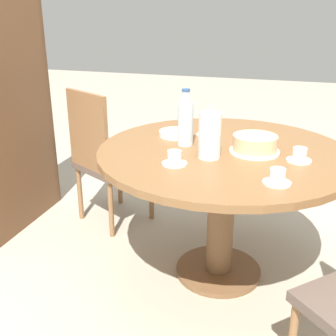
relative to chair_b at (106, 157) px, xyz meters
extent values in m
plane|color=#B2A893|center=(-0.38, -0.86, -0.49)|extent=(14.00, 14.00, 0.00)
cylinder|color=brown|center=(-0.38, -0.86, -0.47)|extent=(0.49, 0.49, 0.03)
cylinder|color=brown|center=(-0.38, -0.86, -0.12)|extent=(0.15, 0.15, 0.69)
cylinder|color=brown|center=(-0.38, -0.86, 0.24)|extent=(1.31, 1.31, 0.04)
cylinder|color=olive|center=(0.14, -0.28, -0.29)|extent=(0.03, 0.03, 0.40)
cylinder|color=olive|center=(0.31, 0.04, -0.29)|extent=(0.03, 0.03, 0.40)
cylinder|color=olive|center=(-0.18, -0.11, -0.29)|extent=(0.03, 0.03, 0.40)
cylinder|color=olive|center=(-0.01, 0.21, -0.29)|extent=(0.03, 0.03, 0.40)
cube|color=brown|center=(0.06, -0.03, -0.07)|extent=(0.57, 0.57, 0.04)
cube|color=olive|center=(-0.11, 0.06, 0.21)|extent=(0.21, 0.36, 0.51)
cube|color=brown|center=(0.20, 0.66, 0.39)|extent=(0.04, 0.28, 1.76)
cube|color=brown|center=(-0.23, 0.53, 0.39)|extent=(0.89, 0.02, 1.76)
cube|color=brown|center=(-0.23, 0.66, -0.47)|extent=(0.82, 0.27, 0.04)
cube|color=#234793|center=(0.03, 0.64, -0.24)|extent=(0.31, 0.21, 0.43)
cube|color=orange|center=(0.03, 0.64, 0.33)|extent=(0.31, 0.21, 0.43)
cube|color=#703384|center=(0.02, 0.64, 0.96)|extent=(0.33, 0.21, 0.51)
cylinder|color=silver|center=(-0.52, -0.81, 0.37)|extent=(0.11, 0.11, 0.22)
cone|color=silver|center=(-0.52, -0.81, 0.50)|extent=(0.10, 0.10, 0.02)
sphere|color=silver|center=(-0.52, -0.81, 0.51)|extent=(0.02, 0.02, 0.02)
cylinder|color=silver|center=(-0.36, -0.65, 0.37)|extent=(0.08, 0.08, 0.22)
cylinder|color=silver|center=(-0.36, -0.65, 0.52)|extent=(0.04, 0.04, 0.06)
cylinder|color=#2D5184|center=(-0.36, -0.65, 0.56)|extent=(0.04, 0.04, 0.01)
cylinder|color=white|center=(-0.38, -1.02, 0.27)|extent=(0.25, 0.25, 0.01)
cylinder|color=#DBB784|center=(-0.38, -1.02, 0.31)|extent=(0.22, 0.22, 0.08)
cylinder|color=silver|center=(-0.16, -0.72, 0.27)|extent=(0.12, 0.12, 0.01)
cylinder|color=white|center=(-0.16, -0.72, 0.30)|extent=(0.07, 0.07, 0.06)
cylinder|color=silver|center=(-0.76, -1.15, 0.27)|extent=(0.12, 0.12, 0.01)
cylinder|color=white|center=(-0.76, -1.15, 0.30)|extent=(0.07, 0.07, 0.06)
cylinder|color=silver|center=(-0.67, -0.68, 0.27)|extent=(0.12, 0.12, 0.01)
cylinder|color=white|center=(-0.67, -0.68, 0.30)|extent=(0.07, 0.07, 0.06)
cylinder|color=silver|center=(-0.45, -1.23, 0.27)|extent=(0.12, 0.12, 0.01)
cylinder|color=white|center=(-0.45, -1.23, 0.30)|extent=(0.07, 0.07, 0.06)
cylinder|color=white|center=(-0.22, -0.56, 0.27)|extent=(0.19, 0.19, 0.01)
cylinder|color=white|center=(-0.22, -0.56, 0.28)|extent=(0.19, 0.19, 0.01)
cylinder|color=white|center=(-0.22, -0.56, 0.29)|extent=(0.19, 0.19, 0.01)
camera|label=1|loc=(-2.44, -1.19, 0.96)|focal=45.00mm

